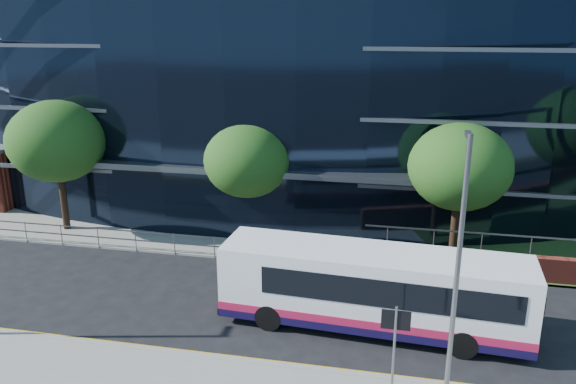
% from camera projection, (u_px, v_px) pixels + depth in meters
% --- Properties ---
extents(ground, '(200.00, 200.00, 0.00)m').
position_uv_depth(ground, '(260.00, 348.00, 19.30)').
color(ground, black).
rests_on(ground, ground).
extents(kerb, '(80.00, 0.25, 0.16)m').
position_uv_depth(kerb, '(252.00, 363.00, 18.34)').
color(kerb, gray).
rests_on(kerb, ground).
extents(yellow_line_outer, '(80.00, 0.08, 0.01)m').
position_uv_depth(yellow_line_outer, '(254.00, 361.00, 18.55)').
color(yellow_line_outer, gold).
rests_on(yellow_line_outer, ground).
extents(yellow_line_inner, '(80.00, 0.08, 0.01)m').
position_uv_depth(yellow_line_inner, '(255.00, 359.00, 18.69)').
color(yellow_line_inner, gold).
rests_on(yellow_line_inner, ground).
extents(far_forecourt, '(50.00, 8.00, 0.10)m').
position_uv_depth(far_forecourt, '(203.00, 225.00, 30.74)').
color(far_forecourt, gray).
rests_on(far_forecourt, ground).
extents(glass_office, '(44.00, 23.10, 16.00)m').
position_uv_depth(glass_office, '(277.00, 65.00, 37.26)').
color(glass_office, black).
rests_on(glass_office, ground).
extents(guard_railings, '(24.00, 0.05, 1.10)m').
position_uv_depth(guard_railings, '(135.00, 236.00, 27.15)').
color(guard_railings, slate).
rests_on(guard_railings, ground).
extents(street_sign, '(0.85, 0.09, 2.80)m').
position_uv_depth(street_sign, '(395.00, 331.00, 16.32)').
color(street_sign, slate).
rests_on(street_sign, pavement_near).
extents(tree_far_a, '(4.95, 4.95, 6.98)m').
position_uv_depth(tree_far_a, '(57.00, 141.00, 28.80)').
color(tree_far_a, black).
rests_on(tree_far_a, ground).
extents(tree_far_b, '(4.29, 4.29, 6.05)m').
position_uv_depth(tree_far_b, '(247.00, 161.00, 27.54)').
color(tree_far_b, black).
rests_on(tree_far_b, ground).
extents(tree_far_c, '(4.62, 4.62, 6.51)m').
position_uv_depth(tree_far_c, '(460.00, 167.00, 25.06)').
color(tree_far_c, black).
rests_on(tree_far_c, ground).
extents(streetlight_east, '(0.15, 0.77, 8.00)m').
position_uv_depth(streetlight_east, '(457.00, 272.00, 14.81)').
color(streetlight_east, slate).
rests_on(streetlight_east, pavement_near).
extents(city_bus, '(11.16, 3.24, 2.98)m').
position_uv_depth(city_bus, '(375.00, 289.00, 20.13)').
color(city_bus, white).
rests_on(city_bus, ground).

